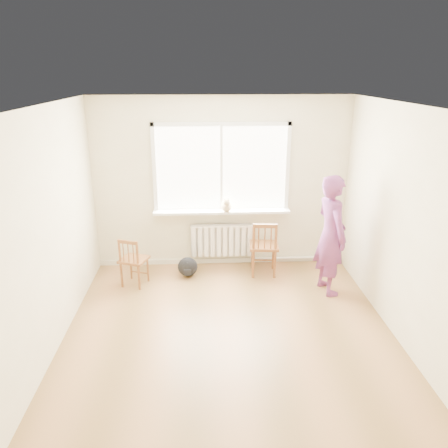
{
  "coord_description": "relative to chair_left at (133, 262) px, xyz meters",
  "views": [
    {
      "loc": [
        -0.29,
        -4.42,
        3.05
      ],
      "look_at": [
        -0.01,
        1.2,
        1.05
      ],
      "focal_mm": 35.0,
      "sensor_mm": 36.0,
      "label": 1
    }
  ],
  "objects": [
    {
      "name": "chair_left",
      "position": [
        0.0,
        0.0,
        0.0
      ],
      "size": [
        0.47,
        0.46,
        0.76
      ],
      "rotation": [
        0.0,
        0.0,
        2.79
      ],
      "color": "brown",
      "rests_on": "floor"
    },
    {
      "name": "person",
      "position": [
        2.83,
        -0.3,
        0.48
      ],
      "size": [
        0.54,
        0.7,
        1.72
      ],
      "primitive_type": "imported",
      "rotation": [
        0.0,
        0.0,
        1.79
      ],
      "color": "#BD3F5E",
      "rests_on": "floor"
    },
    {
      "name": "cat",
      "position": [
        1.41,
        0.56,
        0.67
      ],
      "size": [
        0.18,
        0.38,
        0.26
      ],
      "rotation": [
        0.0,
        0.0,
        -0.05
      ],
      "color": "beige",
      "rests_on": "windowsill"
    },
    {
      "name": "windowsill",
      "position": [
        1.34,
        0.64,
        0.55
      ],
      "size": [
        2.15,
        0.22,
        0.04
      ],
      "primitive_type": "cube",
      "color": "white",
      "rests_on": "back_wall"
    },
    {
      "name": "baseboard",
      "position": [
        1.34,
        0.74,
        -0.34
      ],
      "size": [
        4.0,
        0.03,
        0.08
      ],
      "primitive_type": "cube",
      "color": "beige",
      "rests_on": "ground"
    },
    {
      "name": "backpack",
      "position": [
        0.79,
        0.28,
        -0.23
      ],
      "size": [
        0.32,
        0.25,
        0.31
      ],
      "primitive_type": "ellipsoid",
      "rotation": [
        0.0,
        0.0,
        0.05
      ],
      "color": "black",
      "rests_on": "floor"
    },
    {
      "name": "back_wall",
      "position": [
        1.34,
        0.75,
        0.97
      ],
      "size": [
        4.0,
        0.01,
        2.7
      ],
      "primitive_type": "cube",
      "color": "beige",
      "rests_on": "ground"
    },
    {
      "name": "heating_pipe",
      "position": [
        2.59,
        0.69,
        -0.3
      ],
      "size": [
        1.4,
        0.04,
        0.04
      ],
      "primitive_type": "cylinder",
      "rotation": [
        0.0,
        1.57,
        0.0
      ],
      "color": "silver",
      "rests_on": "back_wall"
    },
    {
      "name": "ceiling",
      "position": [
        1.34,
        -1.5,
        2.32
      ],
      "size": [
        4.5,
        4.5,
        0.0
      ],
      "primitive_type": "plane",
      "rotation": [
        3.14,
        0.0,
        0.0
      ],
      "color": "white",
      "rests_on": "back_wall"
    },
    {
      "name": "radiator",
      "position": [
        1.34,
        0.66,
        0.06
      ],
      "size": [
        1.0,
        0.12,
        0.55
      ],
      "color": "white",
      "rests_on": "back_wall"
    },
    {
      "name": "window",
      "position": [
        1.34,
        0.73,
        1.28
      ],
      "size": [
        2.12,
        0.05,
        1.42
      ],
      "color": "white",
      "rests_on": "back_wall"
    },
    {
      "name": "floor",
      "position": [
        1.34,
        -1.5,
        -0.38
      ],
      "size": [
        4.5,
        4.5,
        0.0
      ],
      "primitive_type": "plane",
      "color": "#A26F42",
      "rests_on": "ground"
    },
    {
      "name": "chair_right",
      "position": [
        1.98,
        0.27,
        0.06
      ],
      "size": [
        0.47,
        0.45,
        0.88
      ],
      "rotation": [
        0.0,
        0.0,
        3.06
      ],
      "color": "brown",
      "rests_on": "floor"
    }
  ]
}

